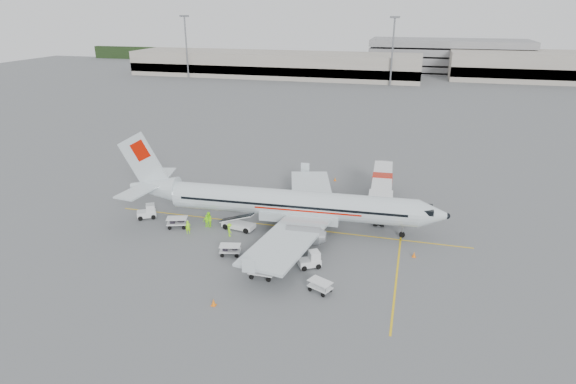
% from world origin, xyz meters
% --- Properties ---
extents(ground, '(360.00, 360.00, 0.00)m').
position_xyz_m(ground, '(0.00, 0.00, 0.00)').
color(ground, '#56595B').
extents(stripe_lead, '(44.00, 0.20, 0.01)m').
position_xyz_m(stripe_lead, '(0.00, 0.00, 0.01)').
color(stripe_lead, yellow).
rests_on(stripe_lead, ground).
extents(stripe_cross, '(0.20, 20.00, 0.01)m').
position_xyz_m(stripe_cross, '(14.00, -8.00, 0.01)').
color(stripe_cross, yellow).
rests_on(stripe_cross, ground).
extents(terminal_west, '(110.00, 22.00, 9.00)m').
position_xyz_m(terminal_west, '(-40.00, 130.00, 4.50)').
color(terminal_west, gray).
rests_on(terminal_west, ground).
extents(parking_garage, '(62.00, 24.00, 14.00)m').
position_xyz_m(parking_garage, '(25.00, 160.00, 7.00)').
color(parking_garage, slate).
rests_on(parking_garage, ground).
extents(treeline, '(300.00, 3.00, 6.00)m').
position_xyz_m(treeline, '(0.00, 175.00, 3.00)').
color(treeline, black).
rests_on(treeline, ground).
extents(mast_west, '(3.20, 1.20, 22.00)m').
position_xyz_m(mast_west, '(-70.00, 118.00, 11.00)').
color(mast_west, slate).
rests_on(mast_west, ground).
extents(mast_center, '(3.20, 1.20, 22.00)m').
position_xyz_m(mast_center, '(5.00, 118.00, 11.00)').
color(mast_center, slate).
rests_on(mast_center, ground).
extents(aircraft, '(40.34, 32.40, 10.70)m').
position_xyz_m(aircraft, '(1.01, 0.08, 5.35)').
color(aircraft, silver).
rests_on(aircraft, ground).
extents(jet_bridge, '(4.09, 17.36, 4.52)m').
position_xyz_m(jet_bridge, '(10.89, 9.39, 2.26)').
color(jet_bridge, silver).
rests_on(jet_bridge, ground).
extents(belt_loader, '(5.48, 2.77, 2.84)m').
position_xyz_m(belt_loader, '(-5.10, -2.00, 1.42)').
color(belt_loader, silver).
rests_on(belt_loader, ground).
extents(tug_fore, '(2.59, 2.24, 1.73)m').
position_xyz_m(tug_fore, '(5.16, -8.75, 0.87)').
color(tug_fore, silver).
rests_on(tug_fore, ground).
extents(tug_mid, '(2.52, 1.86, 1.74)m').
position_xyz_m(tug_mid, '(0.02, -7.28, 0.87)').
color(tug_mid, silver).
rests_on(tug_mid, ground).
extents(tug_aft, '(2.70, 2.34, 1.81)m').
position_xyz_m(tug_aft, '(-17.55, -2.00, 0.90)').
color(tug_aft, silver).
rests_on(tug_aft, ground).
extents(cart_loaded_a, '(2.48, 1.78, 1.18)m').
position_xyz_m(cart_loaded_a, '(-3.70, -8.41, 0.59)').
color(cart_loaded_a, silver).
rests_on(cart_loaded_a, ground).
extents(cart_loaded_b, '(2.79, 2.14, 1.28)m').
position_xyz_m(cart_loaded_b, '(-12.47, -3.54, 0.64)').
color(cart_loaded_b, silver).
rests_on(cart_loaded_b, ground).
extents(cart_empty_a, '(2.57, 1.55, 1.33)m').
position_xyz_m(cart_empty_a, '(1.05, -11.91, 0.66)').
color(cart_empty_a, silver).
rests_on(cart_empty_a, ground).
extents(cart_empty_b, '(2.54, 2.12, 1.15)m').
position_xyz_m(cart_empty_b, '(7.13, -12.98, 0.57)').
color(cart_empty_b, silver).
rests_on(cart_empty_b, ground).
extents(cone_nose, '(0.39, 0.39, 0.64)m').
position_xyz_m(cone_nose, '(15.57, -3.76, 0.32)').
color(cone_nose, orange).
rests_on(cone_nose, ground).
extents(cone_port, '(0.37, 0.37, 0.61)m').
position_xyz_m(cone_port, '(3.24, 18.03, 0.31)').
color(cone_port, orange).
rests_on(cone_port, ground).
extents(cone_stbd, '(0.43, 0.43, 0.71)m').
position_xyz_m(cone_stbd, '(-1.69, -17.68, 0.35)').
color(cone_stbd, orange).
rests_on(cone_stbd, ground).
extents(crew_a, '(0.71, 0.65, 1.64)m').
position_xyz_m(crew_a, '(-10.42, -4.77, 0.82)').
color(crew_a, '#8BEB10').
rests_on(crew_a, ground).
extents(crew_b, '(1.05, 1.14, 1.89)m').
position_xyz_m(crew_b, '(-8.84, -2.36, 0.95)').
color(crew_b, '#8BEB10').
rests_on(crew_b, ground).
extents(crew_c, '(1.10, 1.19, 1.61)m').
position_xyz_m(crew_c, '(-5.42, -4.14, 0.81)').
color(crew_c, '#8BEB10').
rests_on(crew_c, ground).
extents(crew_d, '(0.97, 0.91, 1.61)m').
position_xyz_m(crew_d, '(-9.04, -2.48, 0.80)').
color(crew_d, '#8BEB10').
rests_on(crew_d, ground).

